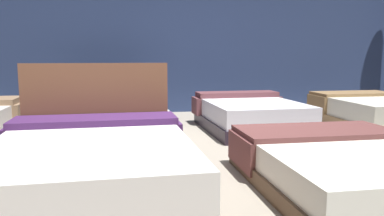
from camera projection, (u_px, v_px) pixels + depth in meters
ground_plane at (196, 152)px, 4.72m from camera, size 18.00×18.00×0.02m
showroom_back_wall at (168, 27)px, 7.76m from camera, size 18.00×0.06×3.50m
bed_1 at (93, 169)px, 3.02m from camera, size 1.66×2.12×1.09m
bed_2 at (346, 166)px, 3.37m from camera, size 1.64×2.05×0.43m
bed_5 at (109, 117)px, 5.82m from camera, size 1.76×2.08×0.97m
bed_6 at (250, 115)px, 6.06m from camera, size 1.57×1.98×0.54m
bed_7 at (373, 111)px, 6.47m from camera, size 1.49×2.00×0.51m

